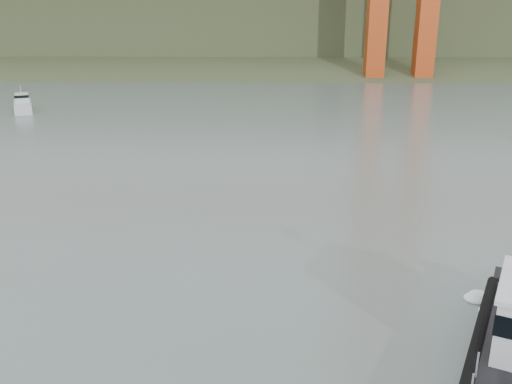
% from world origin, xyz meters
% --- Properties ---
extents(ground, '(400.00, 400.00, 0.00)m').
position_xyz_m(ground, '(0.00, 0.00, 0.00)').
color(ground, '#52625E').
rests_on(ground, ground).
extents(headlands, '(500.00, 105.36, 27.12)m').
position_xyz_m(headlands, '(0.00, 125.50, 7.05)').
color(headlands, '#3C4B2B').
rests_on(headlands, ground).
extents(motorboat, '(4.00, 6.08, 3.18)m').
position_xyz_m(motorboat, '(-29.02, 46.60, 0.79)').
color(motorboat, silver).
rests_on(motorboat, ground).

